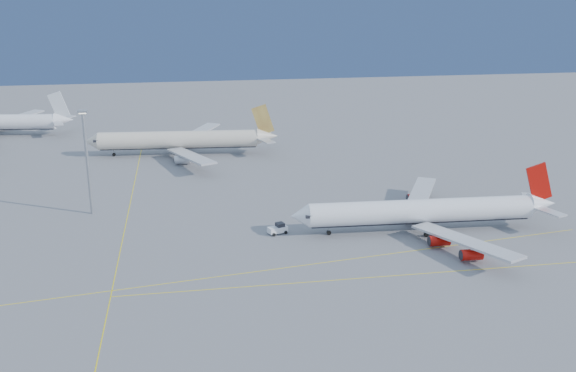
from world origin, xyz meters
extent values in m
plane|color=slate|center=(0.00, 0.00, 0.00)|extent=(500.00, 500.00, 0.00)
cube|color=yellow|center=(5.00, -14.00, 0.01)|extent=(90.00, 0.18, 0.02)
cube|color=yellow|center=(0.00, -6.00, 0.01)|extent=(118.86, 16.88, 0.02)
cube|color=yellow|center=(-40.00, 30.00, 0.01)|extent=(0.18, 140.00, 0.02)
cylinder|color=white|center=(25.33, 7.49, 4.68)|extent=(50.61, 7.49, 5.22)
cone|color=white|center=(-1.84, 8.71, 4.68)|extent=(4.28, 5.40, 5.22)
cone|color=white|center=(53.66, 6.21, 5.22)|extent=(6.52, 5.24, 4.96)
cube|color=black|center=(-0.13, 8.63, 5.22)|extent=(1.66, 5.02, 0.63)
cube|color=#B7B7BC|center=(29.23, -7.33, 3.25)|extent=(14.63, 25.80, 0.50)
cube|color=#B7B7BC|center=(30.55, 21.89, 3.25)|extent=(16.56, 25.15, 0.50)
cube|color=#AF0D07|center=(52.31, 6.27, 10.26)|extent=(6.94, 0.72, 9.53)
cylinder|color=gray|center=(4.67, 8.42, 1.53)|extent=(0.22, 0.22, 2.07)
cylinder|color=black|center=(4.67, 8.42, 0.50)|extent=(1.02, 0.67, 0.99)
cylinder|color=gray|center=(26.06, 3.76, 1.53)|extent=(0.29, 0.29, 2.07)
cylinder|color=black|center=(26.06, 3.76, 0.50)|extent=(1.03, 0.85, 0.99)
cylinder|color=gray|center=(26.39, 11.13, 1.53)|extent=(0.29, 0.29, 2.07)
cylinder|color=black|center=(26.39, 11.13, 0.50)|extent=(1.03, 0.85, 0.99)
cylinder|color=#AF0D07|center=(25.80, -2.47, 1.56)|extent=(4.42, 2.44, 2.25)
cylinder|color=#AF0D07|center=(29.27, -10.47, 1.56)|extent=(4.42, 2.44, 2.25)
cylinder|color=#AF0D07|center=(26.70, 17.36, 1.56)|extent=(4.42, 2.44, 2.25)
cylinder|color=#AF0D07|center=(30.87, 25.01, 1.56)|extent=(4.42, 2.44, 2.25)
cylinder|color=beige|center=(-27.53, 84.37, 5.02)|extent=(50.92, 9.50, 5.55)
cone|color=beige|center=(-54.91, 86.52, 5.02)|extent=(4.80, 5.88, 5.55)
cone|color=beige|center=(1.10, 82.12, 5.60)|extent=(7.21, 5.79, 5.27)
cube|color=black|center=(-53.07, 86.37, 5.60)|extent=(1.97, 5.38, 0.68)
cube|color=#B7B7BC|center=(-24.05, 68.75, 3.49)|extent=(14.66, 27.21, 0.54)
cube|color=#B7B7BC|center=(-21.65, 99.25, 3.49)|extent=(18.16, 26.04, 0.54)
cube|color=gold|center=(-0.35, 82.23, 11.03)|extent=(7.50, 1.02, 10.30)
cylinder|color=gray|center=(-48.23, 85.99, 1.66)|extent=(0.23, 0.23, 2.24)
cylinder|color=black|center=(-48.23, 85.99, 0.54)|extent=(1.12, 0.76, 1.07)
cylinder|color=gray|center=(-26.87, 80.36, 1.66)|extent=(0.31, 0.31, 2.24)
cylinder|color=black|center=(-26.87, 80.36, 0.54)|extent=(1.14, 0.96, 1.07)
cylinder|color=gray|center=(-26.25, 88.22, 1.66)|extent=(0.31, 0.31, 2.24)
cylinder|color=black|center=(-26.25, 88.22, 0.54)|extent=(1.14, 0.96, 1.07)
cylinder|color=#B7B7BC|center=(-26.61, 71.69, 1.66)|extent=(4.85, 2.79, 2.43)
cylinder|color=#B7B7BC|center=(-24.64, 96.75, 1.66)|extent=(4.85, 2.79, 2.43)
cone|color=white|center=(-68.53, 120.74, 5.54)|extent=(7.38, 5.95, 5.17)
cube|color=#B7B7BC|center=(-89.86, 138.18, 3.46)|extent=(18.46, 24.77, 0.53)
cube|color=silver|center=(-69.98, 120.91, 10.94)|extent=(7.48, 1.33, 10.29)
cylinder|color=#B7B7BC|center=(-92.89, 135.90, 1.64)|extent=(4.93, 2.97, 2.43)
cube|color=white|center=(-6.37, 11.05, 0.95)|extent=(4.67, 3.37, 1.26)
cube|color=black|center=(-5.78, 11.26, 1.90)|extent=(2.18, 2.25, 0.95)
cylinder|color=black|center=(-7.41, 9.52, 0.37)|extent=(0.82, 0.59, 0.74)
cylinder|color=black|center=(-8.13, 11.62, 0.37)|extent=(0.82, 0.59, 0.74)
cylinder|color=black|center=(-4.62, 10.49, 0.37)|extent=(0.82, 0.59, 0.74)
cylinder|color=black|center=(-5.34, 12.58, 0.37)|extent=(0.82, 0.59, 0.74)
cylinder|color=gray|center=(-48.47, 31.20, 12.39)|extent=(0.69, 0.69, 24.78)
cube|color=gray|center=(-48.47, 31.20, 24.97)|extent=(2.18, 2.18, 0.50)
cube|color=white|center=(-48.47, 31.20, 24.58)|extent=(1.59, 1.59, 0.25)
camera|label=1|loc=(-25.88, -119.83, 52.66)|focal=40.00mm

